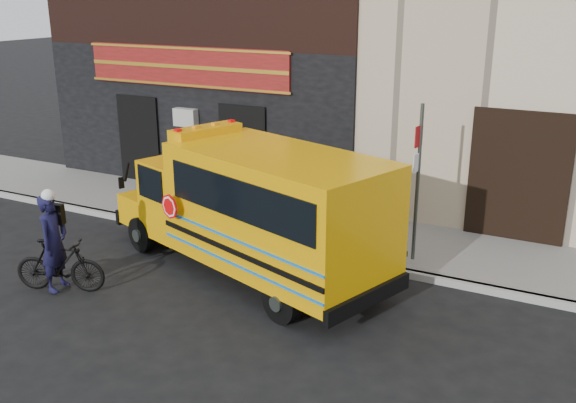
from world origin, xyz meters
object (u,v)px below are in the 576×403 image
(school_bus, at_px, (256,207))
(sign_pole, at_px, (417,180))
(cyclist, at_px, (54,245))
(bicycle, at_px, (60,265))

(school_bus, xyz_separation_m, sign_pole, (2.72, 1.99, 0.41))
(school_bus, distance_m, cyclist, 3.98)
(cyclist, bearing_deg, school_bus, -65.10)
(bicycle, bearing_deg, school_bus, -73.31)
(bicycle, xyz_separation_m, cyclist, (-0.06, -0.02, 0.43))
(school_bus, bearing_deg, sign_pole, 36.28)
(sign_pole, bearing_deg, school_bus, -143.72)
(sign_pole, bearing_deg, cyclist, -143.35)
(sign_pole, height_order, cyclist, sign_pole)
(school_bus, xyz_separation_m, cyclist, (-3.15, -2.37, -0.54))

